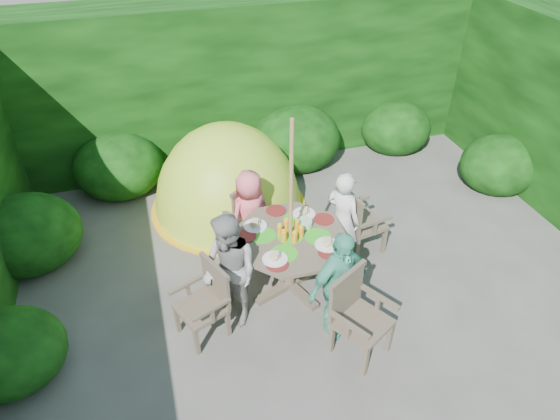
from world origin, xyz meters
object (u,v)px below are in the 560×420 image
object	(u,v)px
garden_chair_left	(206,300)
child_left	(230,272)
child_front	(338,285)
parasol_pole	(291,212)
garden_chair_back	(238,211)
patio_table	(290,244)
child_right	(342,219)
garden_chair_front	(357,314)
dome_tent	(229,207)
garden_chair_right	(358,220)
child_back	(250,214)

from	to	relation	value
garden_chair_left	child_left	bearing A→B (deg)	86.85
child_front	parasol_pole	bearing A→B (deg)	89.87
garden_chair_back	child_front	bearing A→B (deg)	75.23
patio_table	child_right	xyz separation A→B (m)	(0.75, 0.28, -0.01)
garden_chair_front	child_left	world-z (taller)	child_left
garden_chair_left	garden_chair_back	world-z (taller)	garden_chair_back
child_right	garden_chair_front	bearing A→B (deg)	132.06
garden_chair_back	dome_tent	xyz separation A→B (m)	(0.01, 0.75, -0.47)
garden_chair_right	parasol_pole	bearing A→B (deg)	101.64
child_left	dome_tent	xyz separation A→B (m)	(0.38, 2.07, -0.68)
patio_table	garden_chair_front	world-z (taller)	patio_table
patio_table	garden_chair_right	world-z (taller)	patio_table
dome_tent	child_right	bearing A→B (deg)	-37.13
patio_table	garden_chair_back	distance (m)	1.12
child_right	child_left	xyz separation A→B (m)	(-1.50, -0.56, 0.04)
garden_chair_front	child_left	size ratio (longest dim) A/B	0.67
garden_chair_right	dome_tent	world-z (taller)	dome_tent
garden_chair_left	child_front	bearing A→B (deg)	51.47
child_back	child_front	distance (m)	1.60
patio_table	garden_chair_left	bearing A→B (deg)	-159.59
parasol_pole	garden_chair_left	size ratio (longest dim) A/B	2.61
parasol_pole	garden_chair_front	bearing A→B (deg)	-70.15
parasol_pole	garden_chair_left	world-z (taller)	parasol_pole
garden_chair_back	garden_chair_left	bearing A→B (deg)	30.22
garden_chair_right	child_left	world-z (taller)	child_left
parasol_pole	dome_tent	xyz separation A→B (m)	(-0.36, 1.79, -1.10)
patio_table	garden_chair_front	distance (m)	1.11
child_back	dome_tent	size ratio (longest dim) A/B	0.46
patio_table	child_left	xyz separation A→B (m)	(-0.75, -0.28, 0.03)
child_back	child_left	bearing A→B (deg)	39.97
garden_chair_front	parasol_pole	bearing A→B (deg)	80.07
garden_chair_left	child_right	size ratio (longest dim) A/B	0.65
parasol_pole	garden_chair_front	size ratio (longest dim) A/B	2.41
garden_chair_left	garden_chair_front	distance (m)	1.55
patio_table	garden_chair_back	bearing A→B (deg)	109.78
patio_table	child_left	size ratio (longest dim) A/B	1.25
child_back	dome_tent	xyz separation A→B (m)	(-0.08, 1.04, -0.60)
garden_chair_back	dome_tent	size ratio (longest dim) A/B	0.33
garden_chair_right	patio_table	bearing A→B (deg)	101.59
child_right	child_back	size ratio (longest dim) A/B	1.07
parasol_pole	garden_chair_right	size ratio (longest dim) A/B	2.47
patio_table	child_front	world-z (taller)	child_front
garden_chair_front	child_front	world-z (taller)	child_front
patio_table	parasol_pole	size ratio (longest dim) A/B	0.78
child_left	dome_tent	bearing A→B (deg)	144.53
patio_table	child_left	bearing A→B (deg)	-159.40
parasol_pole	child_right	distance (m)	0.92
parasol_pole	child_front	bearing A→B (deg)	-69.47
garden_chair_back	garden_chair_front	distance (m)	2.21
garden_chair_right	garden_chair_front	world-z (taller)	garden_chair_front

